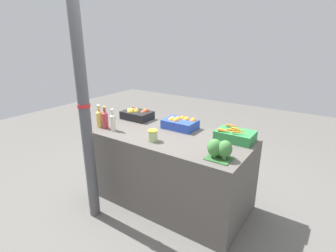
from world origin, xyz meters
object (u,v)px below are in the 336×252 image
(apple_crate, at_px, (137,114))
(juice_bottle_cloudy, at_px, (113,122))
(orange_crate, at_px, (180,123))
(pickle_jar, at_px, (153,135))
(carrot_crate, at_px, (235,135))
(juice_bottle_golden, at_px, (100,118))
(support_pole, at_px, (85,117))
(broccoli_pile, at_px, (220,149))
(juice_bottle_ruby, at_px, (105,119))

(apple_crate, relative_size, juice_bottle_cloudy, 1.50)
(orange_crate, xyz_separation_m, juice_bottle_cloudy, (-0.60, -0.49, 0.04))
(pickle_jar, bearing_deg, apple_crate, 141.94)
(carrot_crate, xyz_separation_m, juice_bottle_golden, (-1.48, -0.49, 0.06))
(support_pole, xyz_separation_m, broccoli_pile, (1.22, 0.45, -0.20))
(juice_bottle_cloudy, bearing_deg, support_pole, -78.84)
(support_pole, relative_size, broccoli_pile, 9.85)
(broccoli_pile, xyz_separation_m, juice_bottle_cloudy, (-1.31, -0.01, 0.01))
(juice_bottle_ruby, height_order, pickle_jar, juice_bottle_ruby)
(broccoli_pile, distance_m, pickle_jar, 0.74)
(support_pole, xyz_separation_m, juice_bottle_ruby, (-0.21, 0.44, -0.18))
(carrot_crate, relative_size, juice_bottle_cloudy, 1.50)
(juice_bottle_cloudy, xyz_separation_m, pickle_jar, (0.57, -0.00, -0.05))
(apple_crate, relative_size, orange_crate, 1.00)
(orange_crate, distance_m, juice_bottle_golden, 0.96)
(juice_bottle_golden, relative_size, pickle_jar, 2.27)
(broccoli_pile, bearing_deg, apple_crate, 160.57)
(pickle_jar, bearing_deg, juice_bottle_cloudy, 179.99)
(support_pole, distance_m, carrot_crate, 1.51)
(juice_bottle_cloudy, relative_size, pickle_jar, 2.16)
(broccoli_pile, bearing_deg, orange_crate, 145.69)
(apple_crate, bearing_deg, juice_bottle_golden, -107.71)
(juice_bottle_cloudy, bearing_deg, juice_bottle_golden, 180.00)
(pickle_jar, bearing_deg, broccoli_pile, 0.85)
(apple_crate, xyz_separation_m, juice_bottle_cloudy, (0.06, -0.49, 0.04))
(carrot_crate, xyz_separation_m, juice_bottle_cloudy, (-1.26, -0.49, 0.05))
(carrot_crate, height_order, pickle_jar, carrot_crate)
(juice_bottle_golden, relative_size, juice_bottle_cloudy, 1.05)
(support_pole, bearing_deg, juice_bottle_cloudy, 101.16)
(support_pole, height_order, juice_bottle_golden, support_pole)
(broccoli_pile, bearing_deg, pickle_jar, -179.15)
(broccoli_pile, relative_size, juice_bottle_golden, 0.85)
(orange_crate, height_order, juice_bottle_golden, juice_bottle_golden)
(support_pole, height_order, broccoli_pile, support_pole)
(juice_bottle_ruby, xyz_separation_m, pickle_jar, (0.69, -0.00, -0.05))
(broccoli_pile, bearing_deg, support_pole, -159.86)
(juice_bottle_golden, bearing_deg, support_pole, -54.98)
(carrot_crate, height_order, broccoli_pile, broccoli_pile)
(juice_bottle_ruby, relative_size, juice_bottle_cloudy, 1.04)
(carrot_crate, bearing_deg, support_pole, -141.84)
(support_pole, relative_size, apple_crate, 5.86)
(apple_crate, height_order, juice_bottle_cloudy, juice_bottle_cloudy)
(juice_bottle_golden, bearing_deg, juice_bottle_cloudy, -0.00)
(apple_crate, relative_size, pickle_jar, 3.24)
(orange_crate, height_order, juice_bottle_ruby, juice_bottle_ruby)
(support_pole, height_order, carrot_crate, support_pole)
(carrot_crate, bearing_deg, apple_crate, 179.74)
(support_pole, height_order, juice_bottle_ruby, support_pole)
(carrot_crate, distance_m, broccoli_pile, 0.48)
(orange_crate, relative_size, juice_bottle_ruby, 1.44)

